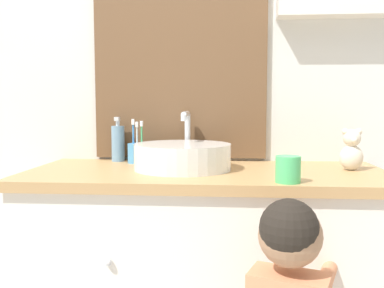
# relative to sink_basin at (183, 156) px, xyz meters

# --- Properties ---
(wall_back) EXTENTS (3.20, 0.18, 2.50)m
(wall_back) POSITION_rel_sink_basin_xyz_m (0.11, 0.29, 0.34)
(wall_back) COLOR silver
(wall_back) RESTS_ON ground_plane
(sink_basin) EXTENTS (0.36, 0.40, 0.21)m
(sink_basin) POSITION_rel_sink_basin_xyz_m (0.00, 0.00, 0.00)
(sink_basin) COLOR white
(sink_basin) RESTS_ON vanity_counter
(toothbrush_holder) EXTENTS (0.08, 0.08, 0.18)m
(toothbrush_holder) POSITION_rel_sink_basin_xyz_m (-0.20, 0.15, -0.01)
(toothbrush_holder) COLOR #4C93C6
(toothbrush_holder) RESTS_ON vanity_counter
(soap_dispenser) EXTENTS (0.05, 0.05, 0.19)m
(soap_dispenser) POSITION_rel_sink_basin_xyz_m (-0.29, 0.20, 0.03)
(soap_dispenser) COLOR #6B93B2
(soap_dispenser) RESTS_ON vanity_counter
(teddy_bear) EXTENTS (0.08, 0.07, 0.15)m
(teddy_bear) POSITION_rel_sink_basin_xyz_m (0.61, 0.02, 0.02)
(teddy_bear) COLOR beige
(teddy_bear) RESTS_ON vanity_counter
(drinking_cup) EXTENTS (0.08, 0.08, 0.08)m
(drinking_cup) POSITION_rel_sink_basin_xyz_m (0.35, -0.24, -0.01)
(drinking_cup) COLOR #4CC670
(drinking_cup) RESTS_ON vanity_counter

